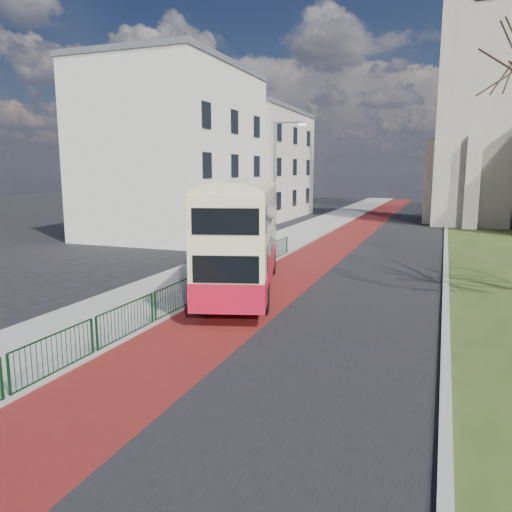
% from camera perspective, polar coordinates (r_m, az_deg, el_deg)
% --- Properties ---
extents(ground, '(160.00, 160.00, 0.00)m').
position_cam_1_polar(ground, '(14.93, -3.63, -10.08)').
color(ground, black).
rests_on(ground, ground).
extents(road_carriageway, '(9.00, 120.00, 0.01)m').
position_cam_1_polar(road_carriageway, '(33.46, 12.98, 0.81)').
color(road_carriageway, black).
rests_on(road_carriageway, ground).
extents(bus_lane, '(3.40, 120.00, 0.01)m').
position_cam_1_polar(bus_lane, '(33.91, 8.46, 1.07)').
color(bus_lane, '#591414').
rests_on(bus_lane, ground).
extents(pavement_west, '(4.00, 120.00, 0.12)m').
position_cam_1_polar(pavement_west, '(34.89, 2.35, 1.50)').
color(pavement_west, gray).
rests_on(pavement_west, ground).
extents(kerb_west, '(0.25, 120.00, 0.13)m').
position_cam_1_polar(kerb_west, '(34.32, 5.52, 1.33)').
color(kerb_west, '#999993').
rests_on(kerb_west, ground).
extents(kerb_east, '(0.25, 80.00, 0.13)m').
position_cam_1_polar(kerb_east, '(35.15, 20.88, 0.94)').
color(kerb_east, '#999993').
rests_on(kerb_east, ground).
extents(pedestrian_railing, '(0.07, 24.00, 1.12)m').
position_cam_1_polar(pedestrian_railing, '(19.47, -6.75, -3.71)').
color(pedestrian_railing, '#0C3616').
rests_on(pedestrian_railing, ground).
extents(street_block_near, '(10.30, 14.30, 13.00)m').
position_cam_1_polar(street_block_near, '(40.06, -9.22, 11.70)').
color(street_block_near, silver).
rests_on(street_block_near, ground).
extents(street_block_far, '(10.30, 16.30, 11.50)m').
position_cam_1_polar(street_block_far, '(54.52, -0.70, 10.49)').
color(street_block_far, beige).
rests_on(street_block_far, ground).
extents(streetlamp, '(2.13, 0.18, 8.00)m').
position_cam_1_polar(streetlamp, '(32.43, 2.39, 8.92)').
color(streetlamp, gray).
rests_on(streetlamp, pavement_west).
extents(bus, '(5.46, 11.05, 4.51)m').
position_cam_1_polar(bus, '(20.97, -1.55, 2.93)').
color(bus, red).
rests_on(bus, ground).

